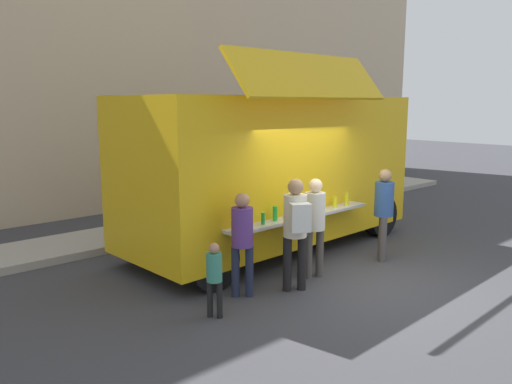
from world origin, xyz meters
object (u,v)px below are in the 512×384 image
Objects in this scene: customer_extra_browsing at (384,206)px; child_near_queue at (214,273)px; customer_mid_with_backpack at (296,224)px; food_truck_main at (273,167)px; customer_rear_waiting at (242,235)px; customer_front_ordering at (314,220)px; trash_bin at (311,191)px.

customer_extra_browsing is 3.96m from child_near_queue.
customer_mid_with_backpack is 1.68× the size of child_near_queue.
customer_extra_browsing is 1.62× the size of child_near_queue.
food_truck_main is 2.52m from customer_mid_with_backpack.
customer_extra_browsing is at bearing -53.32° from customer_rear_waiting.
customer_front_ordering is 0.74m from customer_mid_with_backpack.
customer_extra_browsing reaches higher than child_near_queue.
customer_front_ordering is at bearing -114.64° from food_truck_main.
customer_extra_browsing is at bearing -80.58° from customer_front_ordering.
food_truck_main is 3.69× the size of customer_front_ordering.
child_near_queue is at bearing -147.59° from trash_bin.
trash_bin is 7.95m from child_near_queue.
customer_mid_with_backpack is 0.86m from customer_rear_waiting.
customer_mid_with_backpack reaches higher than customer_extra_browsing.
trash_bin is at bearing -19.26° from customer_mid_with_backpack.
food_truck_main is at bearing -10.41° from customer_rear_waiting.
customer_rear_waiting is 0.93× the size of customer_extra_browsing.
customer_mid_with_backpack is at bearing 51.93° from customer_extra_browsing.
customer_front_ordering is 1.46m from customer_rear_waiting.
trash_bin is 6.77m from customer_mid_with_backpack.
trash_bin is 5.15m from customer_extra_browsing.
customer_front_ordering is 1.05× the size of customer_rear_waiting.
customer_front_ordering reaches higher than trash_bin.
food_truck_main is 3.88× the size of customer_rear_waiting.
customer_mid_with_backpack is 2.40m from customer_extra_browsing.
food_truck_main is 2.01m from customer_front_ordering.
food_truck_main reaches higher than trash_bin.
trash_bin is 0.49× the size of customer_mid_with_backpack.
food_truck_main is at bearing -12.57° from customer_extra_browsing.
customer_front_ordering is 0.95× the size of customer_mid_with_backpack.
customer_mid_with_backpack is at bearing -127.56° from food_truck_main.
child_near_queue is at bearing 156.32° from customer_rear_waiting.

